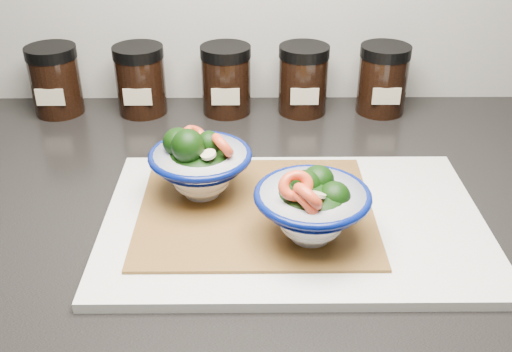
{
  "coord_description": "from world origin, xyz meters",
  "views": [
    {
      "loc": [
        -0.03,
        0.76,
        1.31
      ],
      "look_at": [
        -0.02,
        1.37,
        0.96
      ],
      "focal_mm": 42.0,
      "sensor_mm": 36.0,
      "label": 1
    }
  ],
  "objects_px": {
    "spice_jar_e": "(383,79)",
    "spice_jar_b": "(141,80)",
    "bowl_left": "(199,164)",
    "bowl_right": "(312,207)",
    "cutting_board": "(293,221)",
    "spice_jar_c": "(226,80)",
    "spice_jar_d": "(303,79)",
    "spice_jar_a": "(55,80)"
  },
  "relations": [
    {
      "from": "spice_jar_e",
      "to": "spice_jar_b",
      "type": "bearing_deg",
      "value": 180.0
    },
    {
      "from": "bowl_left",
      "to": "bowl_right",
      "type": "bearing_deg",
      "value": -35.75
    },
    {
      "from": "cutting_board",
      "to": "bowl_right",
      "type": "height_order",
      "value": "bowl_right"
    },
    {
      "from": "spice_jar_c",
      "to": "spice_jar_d",
      "type": "distance_m",
      "value": 0.13
    },
    {
      "from": "spice_jar_a",
      "to": "spice_jar_e",
      "type": "relative_size",
      "value": 1.0
    },
    {
      "from": "spice_jar_a",
      "to": "spice_jar_e",
      "type": "height_order",
      "value": "same"
    },
    {
      "from": "bowl_right",
      "to": "spice_jar_e",
      "type": "distance_m",
      "value": 0.41
    },
    {
      "from": "bowl_right",
      "to": "spice_jar_d",
      "type": "distance_m",
      "value": 0.38
    },
    {
      "from": "cutting_board",
      "to": "spice_jar_a",
      "type": "distance_m",
      "value": 0.5
    },
    {
      "from": "bowl_right",
      "to": "spice_jar_e",
      "type": "bearing_deg",
      "value": 68.5
    },
    {
      "from": "bowl_left",
      "to": "spice_jar_b",
      "type": "relative_size",
      "value": 1.12
    },
    {
      "from": "spice_jar_a",
      "to": "spice_jar_e",
      "type": "bearing_deg",
      "value": 0.0
    },
    {
      "from": "spice_jar_d",
      "to": "spice_jar_e",
      "type": "bearing_deg",
      "value": 0.0
    },
    {
      "from": "bowl_left",
      "to": "spice_jar_a",
      "type": "xyz_separation_m",
      "value": [
        -0.26,
        0.29,
        -0.0
      ]
    },
    {
      "from": "bowl_right",
      "to": "spice_jar_b",
      "type": "bearing_deg",
      "value": 123.05
    },
    {
      "from": "spice_jar_a",
      "to": "spice_jar_b",
      "type": "relative_size",
      "value": 1.0
    },
    {
      "from": "spice_jar_d",
      "to": "bowl_left",
      "type": "bearing_deg",
      "value": -117.4
    },
    {
      "from": "spice_jar_c",
      "to": "spice_jar_b",
      "type": "bearing_deg",
      "value": 180.0
    },
    {
      "from": "spice_jar_a",
      "to": "spice_jar_d",
      "type": "height_order",
      "value": "same"
    },
    {
      "from": "spice_jar_b",
      "to": "spice_jar_e",
      "type": "relative_size",
      "value": 1.0
    },
    {
      "from": "bowl_left",
      "to": "spice_jar_c",
      "type": "distance_m",
      "value": 0.29
    },
    {
      "from": "bowl_right",
      "to": "spice_jar_d",
      "type": "bearing_deg",
      "value": 87.14
    },
    {
      "from": "bowl_left",
      "to": "spice_jar_d",
      "type": "height_order",
      "value": "spice_jar_d"
    },
    {
      "from": "spice_jar_c",
      "to": "spice_jar_d",
      "type": "relative_size",
      "value": 1.0
    },
    {
      "from": "spice_jar_a",
      "to": "spice_jar_d",
      "type": "bearing_deg",
      "value": 0.0
    },
    {
      "from": "cutting_board",
      "to": "spice_jar_b",
      "type": "relative_size",
      "value": 3.98
    },
    {
      "from": "bowl_left",
      "to": "spice_jar_d",
      "type": "relative_size",
      "value": 1.12
    },
    {
      "from": "bowl_right",
      "to": "spice_jar_a",
      "type": "xyz_separation_m",
      "value": [
        -0.39,
        0.38,
        0.0
      ]
    },
    {
      "from": "cutting_board",
      "to": "spice_jar_b",
      "type": "xyz_separation_m",
      "value": [
        -0.23,
        0.34,
        0.05
      ]
    },
    {
      "from": "spice_jar_b",
      "to": "spice_jar_e",
      "type": "distance_m",
      "value": 0.4
    },
    {
      "from": "bowl_left",
      "to": "spice_jar_c",
      "type": "height_order",
      "value": "spice_jar_c"
    },
    {
      "from": "bowl_right",
      "to": "spice_jar_b",
      "type": "distance_m",
      "value": 0.45
    },
    {
      "from": "spice_jar_d",
      "to": "spice_jar_e",
      "type": "height_order",
      "value": "same"
    },
    {
      "from": "bowl_right",
      "to": "spice_jar_b",
      "type": "height_order",
      "value": "same"
    },
    {
      "from": "bowl_left",
      "to": "spice_jar_c",
      "type": "xyz_separation_m",
      "value": [
        0.02,
        0.29,
        -0.0
      ]
    },
    {
      "from": "spice_jar_d",
      "to": "spice_jar_a",
      "type": "bearing_deg",
      "value": 180.0
    },
    {
      "from": "spice_jar_b",
      "to": "spice_jar_c",
      "type": "xyz_separation_m",
      "value": [
        0.14,
        0.0,
        0.0
      ]
    },
    {
      "from": "cutting_board",
      "to": "spice_jar_b",
      "type": "height_order",
      "value": "spice_jar_b"
    },
    {
      "from": "cutting_board",
      "to": "spice_jar_a",
      "type": "relative_size",
      "value": 3.98
    },
    {
      "from": "bowl_right",
      "to": "spice_jar_e",
      "type": "relative_size",
      "value": 1.14
    },
    {
      "from": "spice_jar_d",
      "to": "spice_jar_c",
      "type": "bearing_deg",
      "value": 180.0
    },
    {
      "from": "spice_jar_a",
      "to": "spice_jar_d",
      "type": "xyz_separation_m",
      "value": [
        0.41,
        0.0,
        0.0
      ]
    }
  ]
}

